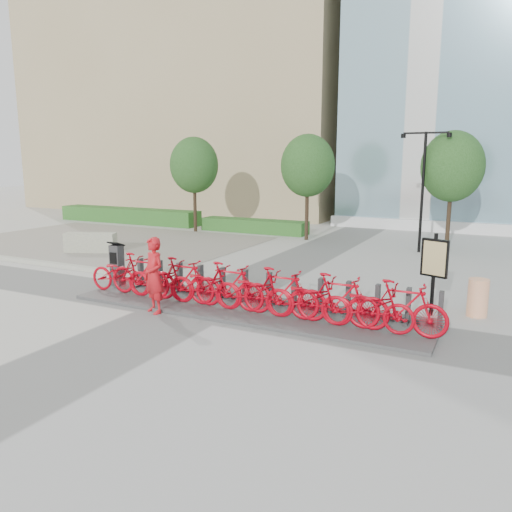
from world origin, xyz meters
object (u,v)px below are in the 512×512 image
at_px(kiosk, 117,264).
at_px(jersey_barrier, 91,243).
at_px(construction_barrel, 478,298).
at_px(worker_red, 154,275).
at_px(map_sign, 434,262).
at_px(bike_0, 120,274).

distance_m(kiosk, jersey_barrier, 6.61).
bearing_deg(construction_barrel, jersey_barrier, 171.45).
relative_size(kiosk, construction_barrel, 1.43).
relative_size(kiosk, worker_red, 0.69).
distance_m(kiosk, construction_barrel, 10.21).
bearing_deg(map_sign, worker_red, -134.97).
bearing_deg(jersey_barrier, kiosk, -60.79).
xyz_separation_m(kiosk, construction_barrel, (10.05, 1.81, -0.26)).
bearing_deg(map_sign, construction_barrel, 43.91).
bearing_deg(map_sign, kiosk, -151.07).
bearing_deg(bike_0, worker_red, -115.18).
xyz_separation_m(bike_0, kiosk, (-0.71, 0.66, 0.11)).
relative_size(worker_red, map_sign, 0.93).
distance_m(bike_0, jersey_barrier, 7.57).
relative_size(bike_0, jersey_barrier, 0.97).
distance_m(construction_barrel, jersey_barrier, 15.39).
bearing_deg(map_sign, bike_0, -145.97).
height_order(jersey_barrier, map_sign, map_sign).
xyz_separation_m(jersey_barrier, map_sign, (14.19, -2.74, 0.97)).
xyz_separation_m(bike_0, construction_barrel, (9.34, 2.47, -0.15)).
relative_size(bike_0, worker_red, 1.06).
bearing_deg(bike_0, construction_barrel, -75.17).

